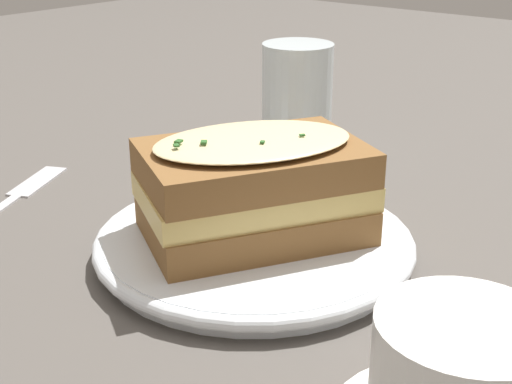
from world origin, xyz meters
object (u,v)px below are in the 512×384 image
at_px(sandwich, 254,186).
at_px(water_glass, 297,107).
at_px(dinner_plate, 256,242).
at_px(fork, 17,195).

height_order(sandwich, water_glass, water_glass).
height_order(dinner_plate, water_glass, water_glass).
xyz_separation_m(water_glass, fork, (-0.22, 0.14, -0.06)).
bearing_deg(sandwich, fork, 101.63).
bearing_deg(dinner_plate, sandwich, 168.45).
bearing_deg(dinner_plate, fork, 101.94).
height_order(dinner_plate, fork, dinner_plate).
bearing_deg(fork, dinner_plate, -14.20).
height_order(sandwich, fork, sandwich).
distance_m(water_glass, fork, 0.27).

